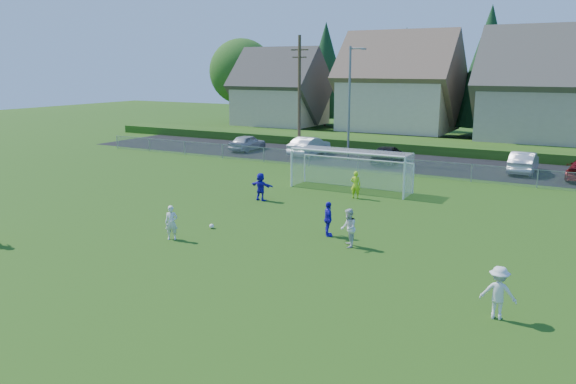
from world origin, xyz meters
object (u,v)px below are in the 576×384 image
Objects in this scene: car_f at (523,162)px; player_white_c at (498,293)px; goalkeeper at (356,185)px; car_d at (388,155)px; soccer_goal at (352,163)px; player_white_a at (171,223)px; player_blue_a at (328,219)px; player_white_b at (348,228)px; soccer_ball at (212,226)px; car_b at (309,146)px; player_blue_b at (261,187)px; car_a at (247,143)px.

player_white_c is at bearing 95.23° from car_f.
goalkeeper is 0.34× the size of car_f.
car_d is 0.63× the size of soccer_goal.
player_blue_a is at bearing 2.12° from player_white_a.
player_blue_a is (-1.40, 1.00, -0.04)m from player_white_b.
soccer_ball is 0.05× the size of car_b.
player_white_b is at bearing -9.93° from player_white_a.
player_white_c reaches higher than player_blue_b.
player_blue_a reaches higher than car_a.
player_white_a is 24.91m from car_b.
car_f is (5.63, 20.76, -0.02)m from player_blue_a.
player_blue_b is at bearing -150.08° from player_white_b.
player_white_c reaches higher than car_d.
soccer_ball is at bearing 60.77° from goalkeeper.
player_blue_b reaches higher than car_a.
player_white_a is 6.91m from player_blue_a.
soccer_goal reaches higher than player_white_a.
car_f is (10.90, 22.33, 0.65)m from soccer_ball.
player_blue_b reaches higher than player_blue_a.
soccer_ball is at bearing 63.90° from car_f.
player_blue_b reaches higher than player_white_a.
soccer_ball is 11.52m from soccer_goal.
car_b is (-12.78, 21.47, -0.02)m from player_white_b.
player_white_b reaches higher than player_white_a.
car_f is (17.01, 0.29, -0.04)m from car_b.
car_a is 0.57× the size of soccer_goal.
player_white_a is 0.95× the size of goalkeeper.
soccer_ball is 0.13× the size of player_white_c.
car_d is (1.60, 23.69, -0.08)m from player_white_a.
player_white_b is (7.17, 2.79, 0.07)m from player_white_a.
player_white_b is 0.34× the size of car_b.
car_b is at bearing 105.48° from soccer_ball.
car_d is (-12.21, 25.07, -0.14)m from player_white_c.
soccer_goal reaches higher than car_a.
soccer_goal reaches higher than car_b.
car_f is (23.24, 0.42, 0.04)m from car_a.
player_blue_a is 0.99× the size of player_blue_b.
player_blue_a is at bearing -73.09° from soccer_goal.
goalkeeper reaches higher than soccer_ball.
player_white_a is at bearing -102.01° from soccer_goal.
goalkeeper is (4.49, 3.10, 0.00)m from player_blue_b.
soccer_ball is at bearing 46.30° from player_white_a.
player_white_b is 7.84m from player_white_c.
car_f is (4.23, 21.76, -0.06)m from player_white_b.
car_f is (7.40, 13.29, -0.03)m from goalkeeper.
player_blue_a is 20.33m from car_d.
goalkeeper is at bearing 175.48° from player_white_b.
player_white_c is 1.04× the size of player_blue_b.
soccer_ball is 22.88m from car_b.
player_blue_a is at bearing 74.76° from car_f.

